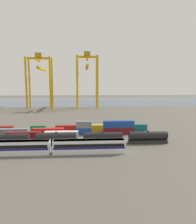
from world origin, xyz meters
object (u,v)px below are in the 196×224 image
shipping_container_4 (62,135)px  freight_tank_row (80,138)px  shipping_container_8 (48,132)px  gantry_crane_west (40,74)px  gantry_crane_central (87,73)px  shipping_container_11 (119,130)px  passenger_train (13,147)px

shipping_container_4 → freight_tank_row: bearing=-50.1°
shipping_container_8 → shipping_container_4: bearing=-44.6°
gantry_crane_west → gantry_crane_central: 36.85m
shipping_container_4 → gantry_crane_west: gantry_crane_west is taller
shipping_container_4 → shipping_container_11: bearing=14.5°
shipping_container_11 → gantry_crane_central: size_ratio=0.28×
freight_tank_row → shipping_container_11: freight_tank_row is taller
gantry_crane_central → passenger_train: bearing=-101.2°
shipping_container_4 → gantry_crane_central: 102.46m
shipping_container_4 → gantry_crane_west: (-25.75, 98.12, 24.78)m
gantry_crane_west → passenger_train: bearing=-83.1°
passenger_train → shipping_container_11: bearing=34.0°
shipping_container_4 → gantry_crane_central: size_ratio=0.28×
shipping_container_8 → gantry_crane_west: bearing=102.2°
shipping_container_8 → shipping_container_11: 27.43m
shipping_container_8 → gantry_crane_central: bearing=79.8°
freight_tank_row → gantry_crane_central: bearing=87.7°
shipping_container_8 → passenger_train: bearing=-105.3°
gantry_crane_central → shipping_container_4: bearing=-96.4°
gantry_crane_west → shipping_container_4: bearing=-75.3°
shipping_container_4 → shipping_container_11: same height
passenger_train → gantry_crane_central: 120.53m
freight_tank_row → shipping_container_11: 20.30m
passenger_train → freight_tank_row: freight_tank_row is taller
shipping_container_4 → shipping_container_8: (-5.68, 5.61, 0.00)m
shipping_container_4 → gantry_crane_west: 104.43m
freight_tank_row → shipping_container_8: size_ratio=4.83×
shipping_container_8 → gantry_crane_central: gantry_crane_central is taller
passenger_train → shipping_container_8: passenger_train is taller
passenger_train → gantry_crane_central: gantry_crane_central is taller
shipping_container_8 → gantry_crane_west: gantry_crane_west is taller
passenger_train → shipping_container_4: size_ratio=5.26×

